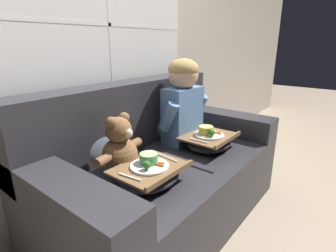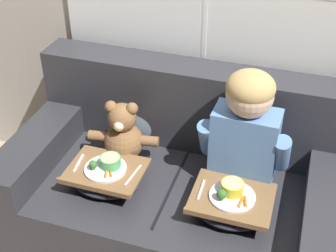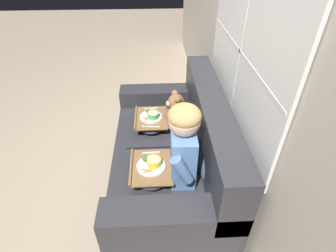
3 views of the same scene
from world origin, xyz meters
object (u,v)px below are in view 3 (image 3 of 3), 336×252
Objects in this scene: throw_pillow_behind_child at (208,159)px; throw_pillow_behind_teddy at (196,111)px; couch at (174,157)px; child_figure at (183,140)px; teddy_bear at (175,112)px; lap_tray_child at (151,170)px; lap_tray_teddy at (151,121)px.

throw_pillow_behind_teddy is at bearing 180.00° from throw_pillow_behind_child.
couch is 0.58m from child_figure.
teddy_bear is at bearing -163.08° from throw_pillow_behind_child.
couch is at bearing 147.55° from lap_tray_child.
child_figure is 1.67× the size of lap_tray_child.
throw_pillow_behind_teddy is (-0.65, 0.00, 0.00)m from throw_pillow_behind_child.
couch is 5.43× the size of throw_pillow_behind_teddy.
couch is 0.49m from throw_pillow_behind_teddy.
child_figure is at bearing 0.33° from teddy_bear.
lap_tray_child is at bearing -33.66° from throw_pillow_behind_teddy.
couch is 2.70× the size of child_figure.
throw_pillow_behind_teddy is at bearing 146.34° from lap_tray_child.
lap_tray_child is (-0.00, -0.24, -0.29)m from child_figure.
child_figure reaches higher than throw_pillow_behind_child.
lap_tray_teddy is (-0.65, -0.24, -0.29)m from child_figure.
couch is 4.46× the size of teddy_bear.
lap_tray_teddy is (-0.65, 0.00, -0.00)m from lap_tray_child.
throw_pillow_behind_child reaches higher than lap_tray_teddy.
lap_tray_child is at bearing -19.90° from teddy_bear.
couch is 4.51× the size of lap_tray_child.
teddy_bear is (-0.32, 0.03, 0.28)m from couch.
lap_tray_teddy is (-0.32, -0.21, 0.19)m from couch.
teddy_bear reaches higher than throw_pillow_behind_teddy.
child_figure is at bearing 5.69° from couch.
couch is 0.43m from teddy_bear.
child_figure reaches higher than couch.
child_figure is 1.67× the size of lap_tray_teddy.
child_figure reaches higher than teddy_bear.
throw_pillow_behind_child is 0.55× the size of child_figure.
child_figure is at bearing -16.60° from throw_pillow_behind_teddy.
lap_tray_teddy is (0.00, -0.43, -0.10)m from throw_pillow_behind_teddy.
throw_pillow_behind_teddy is 0.50× the size of child_figure.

